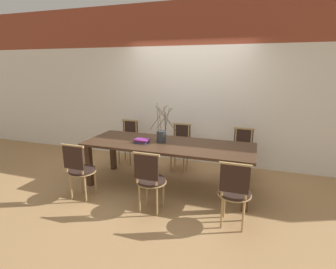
{
  "coord_description": "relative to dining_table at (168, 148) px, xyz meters",
  "views": [
    {
      "loc": [
        1.33,
        -3.87,
        1.98
      ],
      "look_at": [
        0.0,
        0.0,
        0.91
      ],
      "focal_mm": 28.0,
      "sensor_mm": 36.0,
      "label": 1
    }
  ],
  "objects": [
    {
      "name": "ground_plane",
      "position": [
        0.0,
        0.0,
        -0.67
      ],
      "size": [
        16.0,
        16.0,
        0.0
      ],
      "primitive_type": "plane",
      "color": "#A87F51"
    },
    {
      "name": "wall_rear",
      "position": [
        0.0,
        1.36,
        0.93
      ],
      "size": [
        12.0,
        0.06,
        3.2
      ],
      "color": "white",
      "rests_on": "ground_plane"
    },
    {
      "name": "dining_table",
      "position": [
        0.0,
        0.0,
        0.0
      ],
      "size": [
        2.76,
        0.99,
        0.76
      ],
      "color": "#422B1C",
      "rests_on": "ground_plane"
    },
    {
      "name": "chair_near_leftend",
      "position": [
        -1.12,
        -0.83,
        -0.18
      ],
      "size": [
        0.42,
        0.42,
        0.9
      ],
      "color": "black",
      "rests_on": "ground_plane"
    },
    {
      "name": "chair_near_left",
      "position": [
        0.02,
        -0.83,
        -0.18
      ],
      "size": [
        0.42,
        0.42,
        0.9
      ],
      "color": "black",
      "rests_on": "ground_plane"
    },
    {
      "name": "chair_near_center",
      "position": [
        1.15,
        -0.83,
        -0.18
      ],
      "size": [
        0.42,
        0.42,
        0.9
      ],
      "color": "black",
      "rests_on": "ground_plane"
    },
    {
      "name": "chair_far_leftend",
      "position": [
        -1.16,
        0.83,
        -0.18
      ],
      "size": [
        0.42,
        0.42,
        0.9
      ],
      "rotation": [
        0.0,
        0.0,
        3.14
      ],
      "color": "black",
      "rests_on": "ground_plane"
    },
    {
      "name": "chair_far_left",
      "position": [
        -0.03,
        0.83,
        -0.18
      ],
      "size": [
        0.42,
        0.42,
        0.9
      ],
      "rotation": [
        0.0,
        0.0,
        3.14
      ],
      "color": "black",
      "rests_on": "ground_plane"
    },
    {
      "name": "chair_far_center",
      "position": [
        1.14,
        0.83,
        -0.18
      ],
      "size": [
        0.42,
        0.42,
        0.9
      ],
      "rotation": [
        0.0,
        0.0,
        3.14
      ],
      "color": "black",
      "rests_on": "ground_plane"
    },
    {
      "name": "vase_centerpiece",
      "position": [
        -0.13,
        0.04,
        0.2
      ],
      "size": [
        0.48,
        0.48,
        0.65
      ],
      "color": "#33383D",
      "rests_on": "dining_table"
    },
    {
      "name": "book_stack",
      "position": [
        -0.42,
        -0.09,
        0.12
      ],
      "size": [
        0.25,
        0.2,
        0.06
      ],
      "color": "#234C8C",
      "rests_on": "dining_table"
    }
  ]
}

